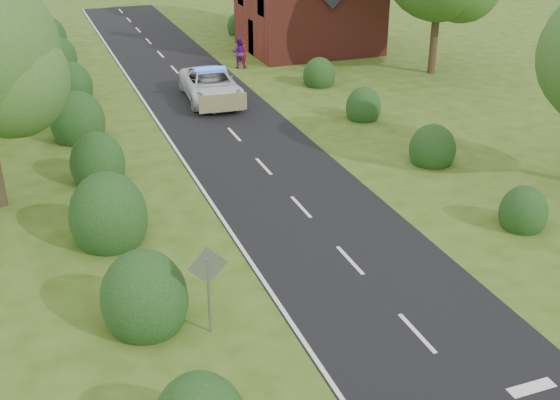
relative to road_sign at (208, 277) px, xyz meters
name	(u,v)px	position (x,y,z in m)	size (l,w,h in m)	color
ground	(417,334)	(5.00, -2.00, -1.65)	(120.00, 120.00, 0.00)	#365212
road	(241,142)	(5.00, 13.00, -1.64)	(6.00, 70.00, 0.02)	black
road_markings	(219,163)	(3.40, 10.93, -1.63)	(4.96, 70.00, 0.01)	white
hedgerow_left	(99,175)	(-1.51, 9.69, -0.91)	(2.75, 50.41, 3.00)	black
hedgerow_right	(417,140)	(11.60, 9.21, -1.10)	(2.10, 45.78, 2.10)	black
road_sign	(208,277)	(0.00, 0.00, 0.00)	(1.06, 0.08, 2.53)	gray
police_van	(211,85)	(5.45, 19.39, -0.86)	(3.02, 5.91, 1.73)	silver
pedestrian_red	(242,52)	(9.11, 25.57, -0.84)	(0.59, 0.39, 1.62)	#B90F0C
pedestrian_purple	(239,52)	(8.79, 25.09, -0.72)	(0.90, 0.71, 1.86)	#55176C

